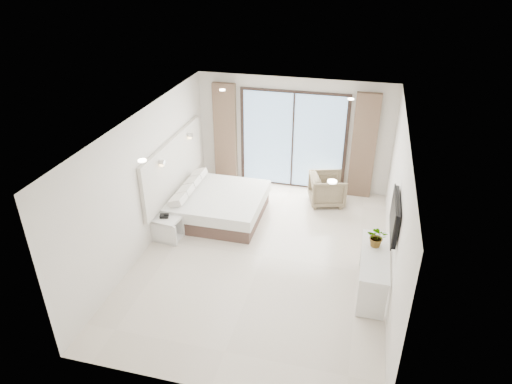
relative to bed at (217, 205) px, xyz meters
The scene contains 8 objects.
ground 1.82m from the bed, 42.50° to the right, with size 6.20×6.20×0.00m, color beige.
room_shell 1.75m from the bed, 17.14° to the right, with size 4.62×6.22×2.72m.
bed is the anchor object (origin of this frame).
nightstand 1.29m from the bed, 122.62° to the right, with size 0.58×0.50×0.48m.
phone 1.32m from the bed, 124.98° to the right, with size 0.17×0.13×0.06m, color black.
console_desk 3.79m from the bed, 27.22° to the right, with size 0.47×1.50×0.77m.
plant 3.72m from the bed, 23.59° to the right, with size 0.34×0.37×0.29m, color #33662D.
armchair 2.57m from the bed, 27.52° to the left, with size 0.76×0.71×0.78m, color #806F53.
Camera 1 is at (1.61, -6.96, 5.28)m, focal length 32.00 mm.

